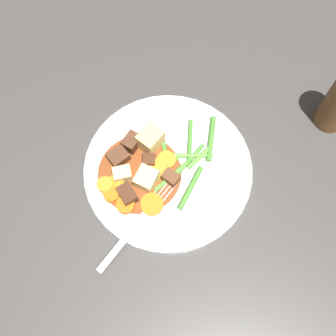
{
  "coord_description": "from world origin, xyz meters",
  "views": [
    {
      "loc": [
        0.05,
        0.23,
        0.62
      ],
      "look_at": [
        0.0,
        0.0,
        0.01
      ],
      "focal_mm": 43.51,
      "sensor_mm": 36.0,
      "label": 1
    }
  ],
  "objects_px": {
    "dinner_plate": "(168,169)",
    "carrot_slice_2": "(159,169)",
    "meat_chunk_2": "(127,195)",
    "fork": "(139,221)",
    "carrot_slice_1": "(105,185)",
    "meat_chunk_1": "(132,143)",
    "meat_chunk_4": "(118,157)",
    "carrot_slice_3": "(164,161)",
    "carrot_slice_7": "(126,205)",
    "potato_chunk_2": "(150,140)",
    "potato_chunk_1": "(123,176)",
    "carrot_slice_6": "(115,186)",
    "carrot_slice_4": "(112,195)",
    "potato_chunk_0": "(146,179)",
    "meat_chunk_0": "(149,160)",
    "carrot_slice_0": "(140,140)",
    "carrot_slice_5": "(152,204)",
    "meat_chunk_3": "(170,178)"
  },
  "relations": [
    {
      "from": "carrot_slice_3",
      "to": "carrot_slice_6",
      "type": "height_order",
      "value": "carrot_slice_6"
    },
    {
      "from": "meat_chunk_1",
      "to": "meat_chunk_4",
      "type": "bearing_deg",
      "value": 36.77
    },
    {
      "from": "carrot_slice_6",
      "to": "potato_chunk_2",
      "type": "xyz_separation_m",
      "value": [
        -0.07,
        -0.06,
        0.01
      ]
    },
    {
      "from": "carrot_slice_3",
      "to": "carrot_slice_4",
      "type": "bearing_deg",
      "value": 22.85
    },
    {
      "from": "carrot_slice_1",
      "to": "dinner_plate",
      "type": "bearing_deg",
      "value": -174.32
    },
    {
      "from": "carrot_slice_1",
      "to": "carrot_slice_6",
      "type": "relative_size",
      "value": 0.78
    },
    {
      "from": "meat_chunk_2",
      "to": "fork",
      "type": "bearing_deg",
      "value": 103.25
    },
    {
      "from": "potato_chunk_1",
      "to": "meat_chunk_4",
      "type": "distance_m",
      "value": 0.03
    },
    {
      "from": "carrot_slice_3",
      "to": "carrot_slice_6",
      "type": "distance_m",
      "value": 0.09
    },
    {
      "from": "meat_chunk_1",
      "to": "meat_chunk_4",
      "type": "relative_size",
      "value": 0.94
    },
    {
      "from": "carrot_slice_6",
      "to": "potato_chunk_0",
      "type": "bearing_deg",
      "value": 179.67
    },
    {
      "from": "dinner_plate",
      "to": "carrot_slice_6",
      "type": "distance_m",
      "value": 0.09
    },
    {
      "from": "carrot_slice_4",
      "to": "meat_chunk_4",
      "type": "xyz_separation_m",
      "value": [
        -0.02,
        -0.06,
        0.0
      ]
    },
    {
      "from": "carrot_slice_5",
      "to": "potato_chunk_2",
      "type": "distance_m",
      "value": 0.1
    },
    {
      "from": "dinner_plate",
      "to": "carrot_slice_5",
      "type": "bearing_deg",
      "value": 55.97
    },
    {
      "from": "carrot_slice_6",
      "to": "potato_chunk_0",
      "type": "distance_m",
      "value": 0.05
    },
    {
      "from": "meat_chunk_1",
      "to": "meat_chunk_2",
      "type": "distance_m",
      "value": 0.09
    },
    {
      "from": "carrot_slice_1",
      "to": "fork",
      "type": "bearing_deg",
      "value": 121.89
    },
    {
      "from": "carrot_slice_6",
      "to": "meat_chunk_3",
      "type": "distance_m",
      "value": 0.09
    },
    {
      "from": "carrot_slice_6",
      "to": "potato_chunk_0",
      "type": "height_order",
      "value": "potato_chunk_0"
    },
    {
      "from": "potato_chunk_0",
      "to": "meat_chunk_0",
      "type": "height_order",
      "value": "potato_chunk_0"
    },
    {
      "from": "potato_chunk_2",
      "to": "meat_chunk_4",
      "type": "distance_m",
      "value": 0.06
    },
    {
      "from": "carrot_slice_7",
      "to": "carrot_slice_0",
      "type": "bearing_deg",
      "value": -112.34
    },
    {
      "from": "dinner_plate",
      "to": "carrot_slice_4",
      "type": "bearing_deg",
      "value": 16.15
    },
    {
      "from": "potato_chunk_2",
      "to": "meat_chunk_2",
      "type": "xyz_separation_m",
      "value": [
        0.05,
        0.08,
        -0.01
      ]
    },
    {
      "from": "fork",
      "to": "carrot_slice_4",
      "type": "bearing_deg",
      "value": -55.66
    },
    {
      "from": "carrot_slice_4",
      "to": "meat_chunk_1",
      "type": "relative_size",
      "value": 0.89
    },
    {
      "from": "carrot_slice_0",
      "to": "meat_chunk_0",
      "type": "xyz_separation_m",
      "value": [
        -0.01,
        0.04,
        0.0
      ]
    },
    {
      "from": "potato_chunk_2",
      "to": "meat_chunk_4",
      "type": "height_order",
      "value": "potato_chunk_2"
    },
    {
      "from": "potato_chunk_2",
      "to": "meat_chunk_4",
      "type": "relative_size",
      "value": 1.24
    },
    {
      "from": "carrot_slice_0",
      "to": "meat_chunk_1",
      "type": "bearing_deg",
      "value": 17.44
    },
    {
      "from": "carrot_slice_6",
      "to": "meat_chunk_2",
      "type": "xyz_separation_m",
      "value": [
        -0.02,
        0.02,
        0.01
      ]
    },
    {
      "from": "carrot_slice_3",
      "to": "carrot_slice_7",
      "type": "xyz_separation_m",
      "value": [
        0.07,
        0.06,
        0.0
      ]
    },
    {
      "from": "carrot_slice_7",
      "to": "meat_chunk_2",
      "type": "distance_m",
      "value": 0.02
    },
    {
      "from": "meat_chunk_2",
      "to": "fork",
      "type": "xyz_separation_m",
      "value": [
        -0.01,
        0.04,
        -0.01
      ]
    },
    {
      "from": "potato_chunk_0",
      "to": "carrot_slice_1",
      "type": "bearing_deg",
      "value": -4.36
    },
    {
      "from": "carrot_slice_0",
      "to": "carrot_slice_7",
      "type": "bearing_deg",
      "value": 67.66
    },
    {
      "from": "meat_chunk_4",
      "to": "fork",
      "type": "bearing_deg",
      "value": 96.85
    },
    {
      "from": "meat_chunk_1",
      "to": "fork",
      "type": "distance_m",
      "value": 0.13
    },
    {
      "from": "potato_chunk_2",
      "to": "meat_chunk_2",
      "type": "height_order",
      "value": "potato_chunk_2"
    },
    {
      "from": "meat_chunk_0",
      "to": "meat_chunk_2",
      "type": "xyz_separation_m",
      "value": [
        0.04,
        0.05,
        0.0
      ]
    },
    {
      "from": "potato_chunk_0",
      "to": "carrot_slice_0",
      "type": "bearing_deg",
      "value": -92.53
    },
    {
      "from": "carrot_slice_0",
      "to": "carrot_slice_5",
      "type": "xyz_separation_m",
      "value": [
        0.0,
        0.11,
        -0.0
      ]
    },
    {
      "from": "carrot_slice_1",
      "to": "meat_chunk_3",
      "type": "distance_m",
      "value": 0.1
    },
    {
      "from": "potato_chunk_0",
      "to": "meat_chunk_1",
      "type": "height_order",
      "value": "meat_chunk_1"
    },
    {
      "from": "meat_chunk_3",
      "to": "meat_chunk_2",
      "type": "bearing_deg",
      "value": 11.46
    },
    {
      "from": "carrot_slice_6",
      "to": "meat_chunk_1",
      "type": "distance_m",
      "value": 0.08
    },
    {
      "from": "carrot_slice_1",
      "to": "potato_chunk_0",
      "type": "height_order",
      "value": "potato_chunk_0"
    },
    {
      "from": "dinner_plate",
      "to": "carrot_slice_2",
      "type": "relative_size",
      "value": 8.24
    },
    {
      "from": "potato_chunk_0",
      "to": "meat_chunk_2",
      "type": "relative_size",
      "value": 1.11
    }
  ]
}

